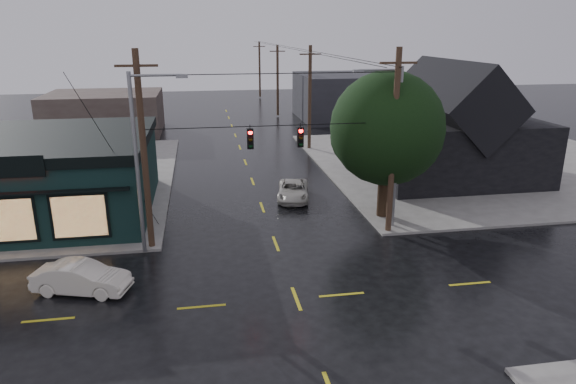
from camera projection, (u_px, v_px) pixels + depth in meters
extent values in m
plane|color=black|center=(296.00, 299.00, 21.90)|extent=(160.00, 160.00, 0.00)
cube|color=slate|center=(483.00, 163.00, 43.89)|extent=(28.00, 28.00, 0.15)
cube|color=black|center=(14.00, 181.00, 31.02)|extent=(16.00, 12.00, 4.20)
cube|color=black|center=(7.00, 142.00, 30.29)|extent=(16.30, 12.30, 0.60)
cube|color=black|center=(447.00, 146.00, 39.57)|extent=(12.00, 11.00, 4.50)
cylinder|color=black|center=(384.00, 185.00, 30.75)|extent=(0.70, 0.70, 3.86)
sphere|color=black|center=(387.00, 128.00, 29.71)|extent=(6.65, 6.65, 6.65)
cylinder|color=black|center=(273.00, 126.00, 26.11)|extent=(13.00, 0.04, 0.04)
cube|color=#3C2F2C|center=(105.00, 113.00, 56.56)|extent=(12.00, 10.00, 4.40)
cube|color=#25252A|center=(354.00, 96.00, 65.91)|extent=(14.00, 12.00, 5.60)
imported|color=silver|center=(81.00, 278.00, 22.24)|extent=(4.38, 2.56, 1.37)
imported|color=#BCB8AD|center=(293.00, 190.00, 34.62)|extent=(2.81, 4.66, 1.21)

